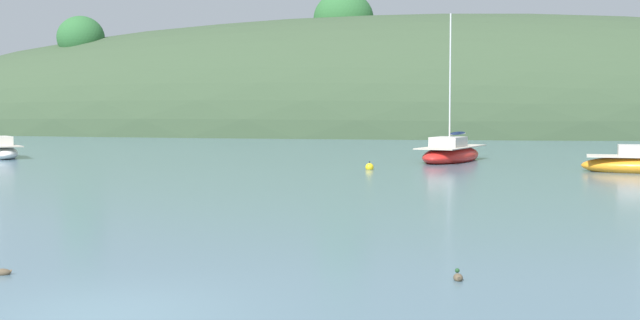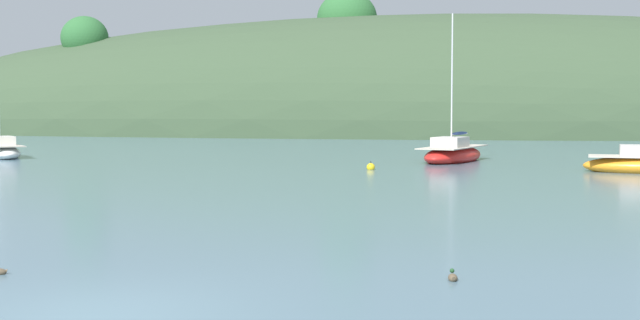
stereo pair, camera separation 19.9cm
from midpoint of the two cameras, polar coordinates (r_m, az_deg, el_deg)
ground_plane at (r=14.05m, az=-14.78°, el=-10.03°), size 400.00×400.00×0.00m
far_shoreline_hill at (r=101.70m, az=6.70°, el=1.81°), size 150.00×36.00×31.47m
sailboat_white_near at (r=51.19m, az=8.76°, el=0.41°), size 4.61×7.89×9.06m
mooring_buoy_channel at (r=44.06m, az=3.24°, el=-0.49°), size 0.44×0.44×0.54m
duck_trailing at (r=16.33m, az=8.98°, el=-7.85°), size 0.22×0.43×0.24m
duck_lead at (r=17.78m, az=-21.07°, el=-7.11°), size 0.41×0.30×0.24m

